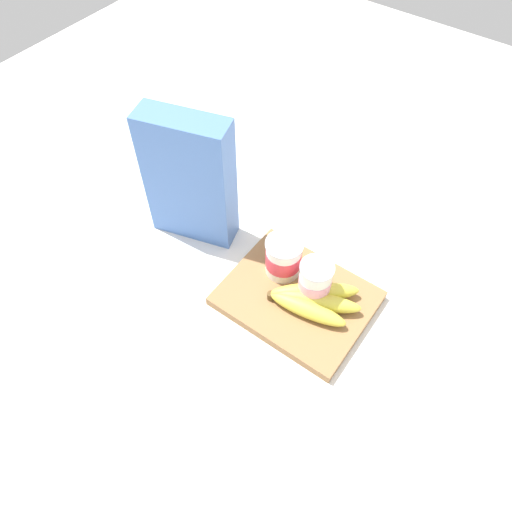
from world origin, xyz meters
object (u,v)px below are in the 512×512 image
(cereal_box, at_px, (190,180))
(yogurt_cup_back, at_px, (315,282))
(banana_bunch, at_px, (313,300))
(cutting_board, at_px, (297,298))
(yogurt_cup_front, at_px, (283,257))

(cereal_box, height_order, yogurt_cup_back, cereal_box)
(cereal_box, xyz_separation_m, banana_bunch, (0.32, -0.03, -0.11))
(yogurt_cup_back, relative_size, banana_bunch, 0.53)
(cutting_board, relative_size, yogurt_cup_front, 3.27)
(yogurt_cup_front, bearing_deg, cutting_board, -30.57)
(yogurt_cup_front, height_order, yogurt_cup_back, yogurt_cup_back)
(cereal_box, relative_size, yogurt_cup_back, 3.14)
(cereal_box, bearing_deg, yogurt_cup_back, 161.45)
(banana_bunch, bearing_deg, yogurt_cup_front, 159.11)
(cutting_board, relative_size, banana_bunch, 1.60)
(banana_bunch, bearing_deg, yogurt_cup_back, 118.84)
(yogurt_cup_back, bearing_deg, banana_bunch, -61.16)
(cutting_board, distance_m, cereal_box, 0.32)
(yogurt_cup_back, height_order, banana_bunch, yogurt_cup_back)
(cereal_box, height_order, banana_bunch, cereal_box)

